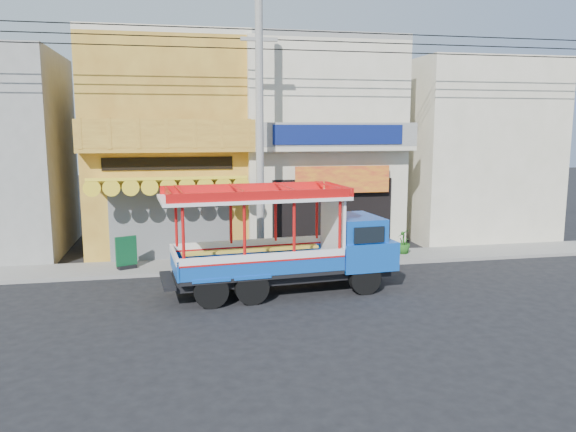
{
  "coord_description": "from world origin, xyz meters",
  "views": [
    {
      "loc": [
        -3.77,
        -15.17,
        4.8
      ],
      "look_at": [
        -0.21,
        2.5,
        1.95
      ],
      "focal_mm": 35.0,
      "sensor_mm": 36.0,
      "label": 1
    }
  ],
  "objects_px": {
    "potted_plant_b": "(359,244)",
    "potted_plant_c": "(403,241)",
    "utility_pole": "(264,120)",
    "songthaew_truck": "(297,241)",
    "potted_plant_a": "(366,243)",
    "green_sign": "(126,255)"
  },
  "relations": [
    {
      "from": "potted_plant_a",
      "to": "potted_plant_c",
      "type": "height_order",
      "value": "potted_plant_a"
    },
    {
      "from": "utility_pole",
      "to": "songthaew_truck",
      "type": "height_order",
      "value": "utility_pole"
    },
    {
      "from": "green_sign",
      "to": "potted_plant_c",
      "type": "distance_m",
      "value": 10.01
    },
    {
      "from": "green_sign",
      "to": "potted_plant_b",
      "type": "height_order",
      "value": "green_sign"
    },
    {
      "from": "songthaew_truck",
      "to": "potted_plant_a",
      "type": "distance_m",
      "value": 4.62
    },
    {
      "from": "utility_pole",
      "to": "potted_plant_a",
      "type": "distance_m",
      "value": 5.8
    },
    {
      "from": "songthaew_truck",
      "to": "potted_plant_c",
      "type": "height_order",
      "value": "songthaew_truck"
    },
    {
      "from": "songthaew_truck",
      "to": "potted_plant_c",
      "type": "bearing_deg",
      "value": 36.5
    },
    {
      "from": "green_sign",
      "to": "songthaew_truck",
      "type": "bearing_deg",
      "value": -32.5
    },
    {
      "from": "potted_plant_a",
      "to": "potted_plant_b",
      "type": "distance_m",
      "value": 0.34
    },
    {
      "from": "utility_pole",
      "to": "green_sign",
      "type": "height_order",
      "value": "utility_pole"
    },
    {
      "from": "potted_plant_a",
      "to": "potted_plant_c",
      "type": "distance_m",
      "value": 1.67
    },
    {
      "from": "potted_plant_b",
      "to": "green_sign",
      "type": "bearing_deg",
      "value": 59.16
    },
    {
      "from": "potted_plant_a",
      "to": "potted_plant_c",
      "type": "xyz_separation_m",
      "value": [
        1.61,
        0.43,
        -0.09
      ]
    },
    {
      "from": "potted_plant_b",
      "to": "potted_plant_c",
      "type": "bearing_deg",
      "value": -117.51
    },
    {
      "from": "utility_pole",
      "to": "songthaew_truck",
      "type": "relative_size",
      "value": 4.07
    },
    {
      "from": "songthaew_truck",
      "to": "potted_plant_c",
      "type": "relative_size",
      "value": 7.6
    },
    {
      "from": "utility_pole",
      "to": "songthaew_truck",
      "type": "bearing_deg",
      "value": -78.87
    },
    {
      "from": "utility_pole",
      "to": "songthaew_truck",
      "type": "xyz_separation_m",
      "value": [
        0.53,
        -2.72,
        -3.52
      ]
    },
    {
      "from": "green_sign",
      "to": "potted_plant_a",
      "type": "xyz_separation_m",
      "value": [
        8.39,
        -0.11,
        0.08
      ]
    },
    {
      "from": "songthaew_truck",
      "to": "green_sign",
      "type": "bearing_deg",
      "value": 147.5
    },
    {
      "from": "utility_pole",
      "to": "potted_plant_b",
      "type": "bearing_deg",
      "value": 11.56
    }
  ]
}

